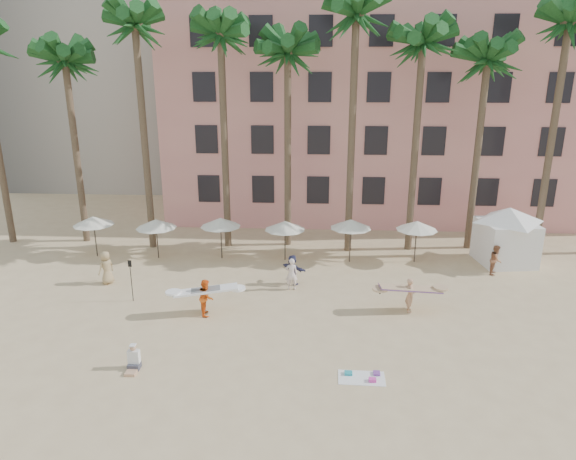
# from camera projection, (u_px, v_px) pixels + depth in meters

# --- Properties ---
(ground) EXTENTS (120.00, 120.00, 0.00)m
(ground) POSITION_uv_depth(u_px,v_px,m) (291.00, 373.00, 20.08)
(ground) COLOR #D1B789
(ground) RESTS_ON ground
(pink_hotel) EXTENTS (35.00, 14.00, 16.00)m
(pink_hotel) POSITION_uv_depth(u_px,v_px,m) (392.00, 112.00, 42.07)
(pink_hotel) COLOR #EF9E91
(pink_hotel) RESTS_ON ground
(palm_row) EXTENTS (44.40, 5.40, 16.30)m
(palm_row) POSITION_uv_depth(u_px,v_px,m) (313.00, 41.00, 30.45)
(palm_row) COLOR brown
(palm_row) RESTS_ON ground
(umbrella_row) EXTENTS (22.50, 2.70, 2.73)m
(umbrella_row) POSITION_uv_depth(u_px,v_px,m) (252.00, 224.00, 31.45)
(umbrella_row) COLOR #332B23
(umbrella_row) RESTS_ON ground
(cabana) EXTENTS (5.07, 5.07, 3.50)m
(cabana) POSITION_uv_depth(u_px,v_px,m) (507.00, 230.00, 30.98)
(cabana) COLOR white
(cabana) RESTS_ON ground
(beach_towel) EXTENTS (1.83, 1.05, 0.14)m
(beach_towel) POSITION_uv_depth(u_px,v_px,m) (363.00, 377.00, 19.78)
(beach_towel) COLOR white
(beach_towel) RESTS_ON ground
(carrier_yellow) EXTENTS (3.07, 1.07, 1.73)m
(carrier_yellow) POSITION_uv_depth(u_px,v_px,m) (410.00, 293.00, 24.96)
(carrier_yellow) COLOR tan
(carrier_yellow) RESTS_ON ground
(carrier_white) EXTENTS (3.15, 1.37, 1.80)m
(carrier_white) POSITION_uv_depth(u_px,v_px,m) (206.00, 296.00, 24.65)
(carrier_white) COLOR orange
(carrier_white) RESTS_ON ground
(beachgoers) EXTENTS (22.89, 3.73, 1.88)m
(beachgoers) POSITION_uv_depth(u_px,v_px,m) (296.00, 267.00, 28.47)
(beachgoers) COLOR #A46644
(beachgoers) RESTS_ON ground
(paddle) EXTENTS (0.18, 0.04, 2.23)m
(paddle) POSITION_uv_depth(u_px,v_px,m) (131.00, 275.00, 25.94)
(paddle) COLOR black
(paddle) RESTS_ON ground
(seated_man) EXTENTS (0.46, 0.80, 1.04)m
(seated_man) POSITION_uv_depth(u_px,v_px,m) (134.00, 361.00, 20.26)
(seated_man) COLOR #3F3F4C
(seated_man) RESTS_ON ground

